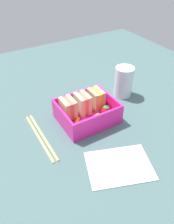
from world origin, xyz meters
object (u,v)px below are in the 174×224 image
Objects in this scene: sandwich_center_left at (83,104)px; folded_napkin at (119,165)px; carrot_stick_left at (76,124)px; chopstick_pair at (40,135)px; sandwich_left at (68,109)px; sandwich_center at (96,99)px; drinking_glass at (124,82)px; strawberry_far_left at (106,111)px; carrot_stick_far_left at (93,120)px.

sandwich_center_left is 21.05cm from folded_napkin.
carrot_stick_left is 0.26× the size of chopstick_pair.
carrot_stick_left is at bearing -91.59° from sandwich_left.
sandwich_center is at bearing 0.00° from sandwich_left.
carrot_stick_left is at bearing 99.25° from folded_napkin.
sandwich_center is 0.59× the size of drinking_glass.
sandwich_center is at bearing 0.00° from sandwich_center_left.
strawberry_far_left is 0.34× the size of drinking_glass.
sandwich_center_left is at bearing 136.30° from strawberry_far_left.
sandwich_left reaches higher than strawberry_far_left.
sandwich_center_left reaches higher than carrot_stick_far_left.
carrot_stick_far_left is 5.06cm from strawberry_far_left.
sandwich_center is at bearing 26.12° from carrot_stick_left.
sandwich_left is at bearing 12.28° from chopstick_pair.
carrot_stick_left is (-4.72, -4.57, -2.38)cm from sandwich_center_left.
sandwich_center_left is at bearing -171.13° from drinking_glass.
carrot_stick_left is 0.96× the size of carrot_stick_far_left.
chopstick_pair is at bearing 165.24° from carrot_stick_left.
folded_napkin is at bearing -129.20° from drinking_glass.
chopstick_pair is at bearing 172.07° from strawberry_far_left.
carrot_stick_far_left is (4.73, -0.92, 0.25)cm from carrot_stick_left.
sandwich_center is at bearing 6.33° from chopstick_pair.
carrot_stick_left reaches higher than folded_napkin.
sandwich_center_left is at bearing 180.00° from sandwich_center.
sandwich_left is at bearing 180.00° from sandwich_center_left.
drinking_glass is at bearing 50.80° from folded_napkin.
chopstick_pair is 31.65cm from drinking_glass.
carrot_stick_left is 16.29cm from folded_napkin.
strawberry_far_left is at bearing -85.52° from sandwich_center.
strawberry_far_left is at bearing -7.93° from chopstick_pair.
carrot_stick_far_left reaches higher than carrot_stick_left.
strawberry_far_left is (4.95, 0.74, 0.74)cm from carrot_stick_far_left.
folded_napkin is (-2.13, -15.09, -1.78)cm from carrot_stick_far_left.
chopstick_pair is at bearing -171.64° from sandwich_center_left.
carrot_stick_left is 22.92cm from drinking_glass.
sandwich_left reaches higher than carrot_stick_far_left.
folded_napkin is at bearing -80.75° from carrot_stick_left.
strawberry_far_left is (9.56, -4.74, -1.39)cm from sandwich_left.
drinking_glass is at bearing 6.98° from sandwich_left.
carrot_stick_left is 0.34× the size of folded_napkin.
sandwich_left is at bearing 130.03° from carrot_stick_far_left.
sandwich_center is at bearing -167.89° from drinking_glass.
sandwich_left is at bearing 96.87° from folded_napkin.
chopstick_pair reaches higher than folded_napkin.
sandwich_left and sandwich_center have the same top height.
sandwich_center is at bearing 71.95° from folded_napkin.
chopstick_pair is 22.07cm from folded_napkin.
sandwich_left is 0.30× the size of chopstick_pair.
sandwich_left is 1.10× the size of carrot_stick_far_left.
drinking_glass is at bearing 12.11° from sandwich_center.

